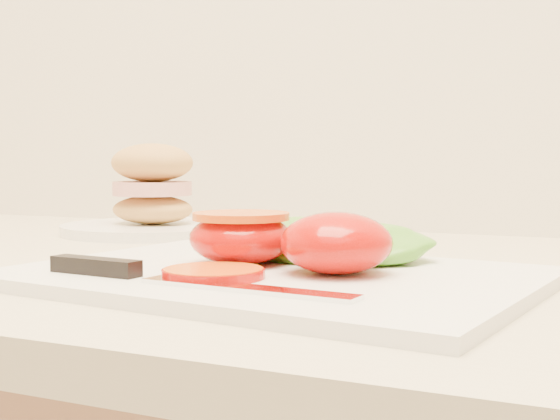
% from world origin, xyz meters
% --- Properties ---
extents(cutting_board, '(0.41, 0.31, 0.01)m').
position_xyz_m(cutting_board, '(-0.58, 1.57, 0.94)').
color(cutting_board, white).
rests_on(cutting_board, counter).
extents(tomato_half_dome, '(0.08, 0.08, 0.05)m').
position_xyz_m(tomato_half_dome, '(-0.53, 1.57, 0.96)').
color(tomato_half_dome, red).
rests_on(tomato_half_dome, cutting_board).
extents(tomato_half_cut, '(0.08, 0.08, 0.04)m').
position_xyz_m(tomato_half_cut, '(-0.62, 1.59, 0.96)').
color(tomato_half_cut, red).
rests_on(tomato_half_cut, cutting_board).
extents(tomato_slice_0, '(0.07, 0.07, 0.01)m').
position_xyz_m(tomato_slice_0, '(-0.61, 1.52, 0.94)').
color(tomato_slice_0, orange).
rests_on(tomato_slice_0, cutting_board).
extents(lettuce_leaf_0, '(0.15, 0.10, 0.03)m').
position_xyz_m(lettuce_leaf_0, '(-0.59, 1.65, 0.95)').
color(lettuce_leaf_0, '#559D29').
rests_on(lettuce_leaf_0, cutting_board).
extents(lettuce_leaf_1, '(0.13, 0.10, 0.03)m').
position_xyz_m(lettuce_leaf_1, '(-0.54, 1.65, 0.95)').
color(lettuce_leaf_1, '#559D29').
rests_on(lettuce_leaf_1, cutting_board).
extents(knife, '(0.25, 0.04, 0.01)m').
position_xyz_m(knife, '(-0.64, 1.49, 0.94)').
color(knife, silver).
rests_on(knife, cutting_board).
extents(sandwich_plate, '(0.22, 0.22, 0.11)m').
position_xyz_m(sandwich_plate, '(-0.88, 1.84, 0.97)').
color(sandwich_plate, white).
rests_on(sandwich_plate, counter).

